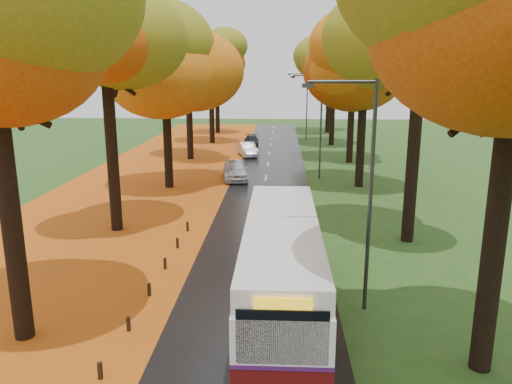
# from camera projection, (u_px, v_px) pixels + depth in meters

# --- Properties ---
(road) EXTENTS (6.50, 90.00, 0.04)m
(road) POSITION_uv_depth(u_px,v_px,m) (264.00, 193.00, 34.45)
(road) COLOR black
(road) RESTS_ON ground
(centre_line) EXTENTS (0.12, 90.00, 0.01)m
(centre_line) POSITION_uv_depth(u_px,v_px,m) (264.00, 193.00, 34.45)
(centre_line) COLOR silver
(centre_line) RESTS_ON road
(leaf_verge) EXTENTS (12.00, 90.00, 0.02)m
(leaf_verge) POSITION_uv_depth(u_px,v_px,m) (135.00, 192.00, 34.89)
(leaf_verge) COLOR #96390D
(leaf_verge) RESTS_ON ground
(leaf_drift) EXTENTS (0.90, 90.00, 0.01)m
(leaf_drift) POSITION_uv_depth(u_px,v_px,m) (220.00, 192.00, 34.59)
(leaf_drift) COLOR #CF6715
(leaf_drift) RESTS_ON road
(trees_left) EXTENTS (9.20, 74.00, 13.88)m
(trees_left) POSITION_uv_depth(u_px,v_px,m) (162.00, 52.00, 34.55)
(trees_left) COLOR black
(trees_left) RESTS_ON ground
(trees_right) EXTENTS (9.30, 74.20, 13.96)m
(trees_right) POSITION_uv_depth(u_px,v_px,m) (371.00, 49.00, 33.67)
(trees_right) COLOR black
(trees_right) RESTS_ON ground
(bollard_row) EXTENTS (0.11, 23.51, 0.52)m
(bollard_row) POSITION_uv_depth(u_px,v_px,m) (116.00, 346.00, 14.88)
(bollard_row) COLOR black
(bollard_row) RESTS_ON ground
(streetlamp_near) EXTENTS (2.45, 0.18, 8.00)m
(streetlamp_near) POSITION_uv_depth(u_px,v_px,m) (364.00, 179.00, 16.65)
(streetlamp_near) COLOR #333538
(streetlamp_near) RESTS_ON ground
(streetlamp_mid) EXTENTS (2.45, 0.18, 8.00)m
(streetlamp_mid) POSITION_uv_depth(u_px,v_px,m) (318.00, 118.00, 38.00)
(streetlamp_mid) COLOR #333538
(streetlamp_mid) RESTS_ON ground
(streetlamp_far) EXTENTS (2.45, 0.18, 8.00)m
(streetlamp_far) POSITION_uv_depth(u_px,v_px,m) (305.00, 101.00, 59.35)
(streetlamp_far) COLOR #333538
(streetlamp_far) RESTS_ON ground
(bus) EXTENTS (2.69, 11.52, 3.03)m
(bus) POSITION_uv_depth(u_px,v_px,m) (282.00, 261.00, 17.82)
(bus) COLOR #530D0C
(bus) RESTS_ON road
(car_white) EXTENTS (2.45, 4.73, 1.54)m
(car_white) POSITION_uv_depth(u_px,v_px,m) (235.00, 170.00, 38.46)
(car_white) COLOR silver
(car_white) RESTS_ON road
(car_silver) EXTENTS (2.52, 4.28, 1.33)m
(car_silver) POSITION_uv_depth(u_px,v_px,m) (247.00, 149.00, 49.19)
(car_silver) COLOR #A1A4A9
(car_silver) RESTS_ON road
(car_dark) EXTENTS (1.77, 4.09, 1.17)m
(car_dark) POSITION_uv_depth(u_px,v_px,m) (251.00, 141.00, 55.63)
(car_dark) COLOR black
(car_dark) RESTS_ON road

